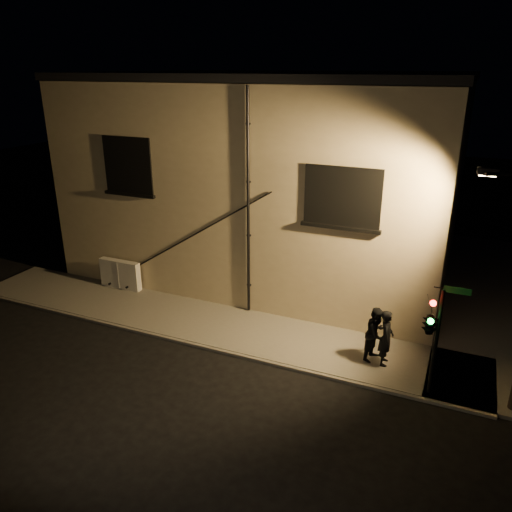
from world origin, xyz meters
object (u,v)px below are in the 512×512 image
at_px(utility_cabinet, 120,274).
at_px(pedestrian_a, 386,338).
at_px(pedestrian_b, 376,334).
at_px(traffic_signal, 431,323).

bearing_deg(utility_cabinet, pedestrian_a, -7.04).
height_order(utility_cabinet, pedestrian_b, pedestrian_b).
relative_size(utility_cabinet, pedestrian_a, 1.02).
bearing_deg(pedestrian_b, pedestrian_a, -98.50).
bearing_deg(pedestrian_b, traffic_signal, -110.75).
distance_m(pedestrian_a, pedestrian_b, 0.38).
xyz_separation_m(pedestrian_b, traffic_signal, (1.62, -1.27, 1.39)).
height_order(pedestrian_a, pedestrian_b, pedestrian_a).
xyz_separation_m(pedestrian_a, traffic_signal, (1.28, -1.11, 1.36)).
relative_size(utility_cabinet, traffic_signal, 0.55).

